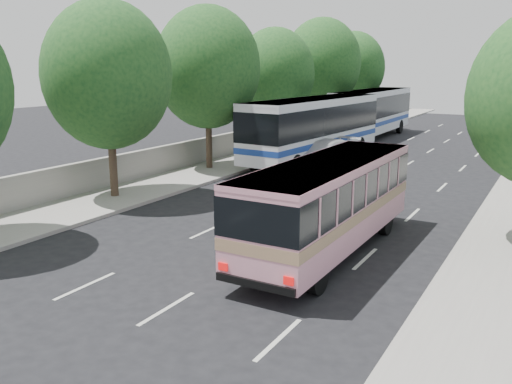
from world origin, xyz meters
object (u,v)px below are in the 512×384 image
Objects in this scene: pink_bus at (330,196)px; pink_taxi at (311,188)px; tour_coach_rear at (372,109)px; tour_coach_front at (314,124)px; white_pickup at (322,156)px.

pink_taxi is at bearing 119.26° from pink_bus.
tour_coach_rear reaches higher than pink_taxi.
pink_bus is 6.86m from pink_taxi.
tour_coach_front is (-4.15, 9.71, 1.76)m from pink_taxi.
pink_taxi is 7.68m from white_pickup.
white_pickup is 0.46× the size of tour_coach_rear.
tour_coach_rear is at bearing 103.63° from white_pickup.
tour_coach_rear is (-4.71, 23.09, 1.75)m from pink_taxi.
pink_taxi is 23.63m from tour_coach_rear.
pink_taxi is at bearing -64.81° from white_pickup.
white_pickup is 16.07m from tour_coach_rear.
pink_bus is at bearing -60.65° from tour_coach_front.
white_pickup is 3.32m from tour_coach_front.
pink_bus is 2.48× the size of pink_taxi.
pink_taxi is at bearing -62.90° from tour_coach_front.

